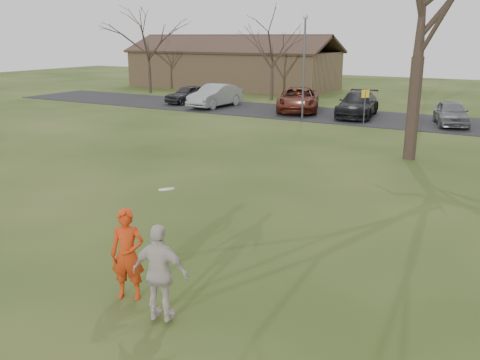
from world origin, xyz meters
name	(u,v)px	position (x,y,z in m)	size (l,w,h in m)	color
ground	(139,303)	(0.00, 0.00, 0.00)	(120.00, 120.00, 0.00)	#1E380F
parking_strip	(410,121)	(0.00, 25.00, 0.02)	(62.00, 6.50, 0.04)	black
player_defender	(128,254)	(-0.30, 0.08, 0.92)	(0.67, 0.44, 1.85)	red
car_0	(189,94)	(-16.58, 25.44, 0.72)	(1.59, 3.96, 1.35)	#29282B
car_1	(215,96)	(-13.66, 24.62, 0.85)	(1.70, 4.89, 1.61)	#929397
car_2	(298,99)	(-7.56, 25.51, 0.83)	(2.63, 5.71, 1.59)	#592215
car_3	(358,104)	(-3.34, 25.15, 0.81)	(2.15, 5.30, 1.54)	black
car_4	(451,113)	(2.31, 24.67, 0.74)	(1.65, 4.09, 1.39)	slate
catching_play	(160,273)	(0.84, -0.36, 0.99)	(1.13, 0.65, 2.52)	beige
building	(233,68)	(-20.00, 38.00, 1.93)	(20.60, 8.50, 5.14)	#8C6D4C
lamp_post	(304,54)	(-6.00, 22.50, 3.97)	(0.34, 0.34, 6.27)	#47474C
sign_yellow	(365,101)	(-2.00, 22.00, 1.45)	(0.35, 0.35, 2.08)	#47474C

